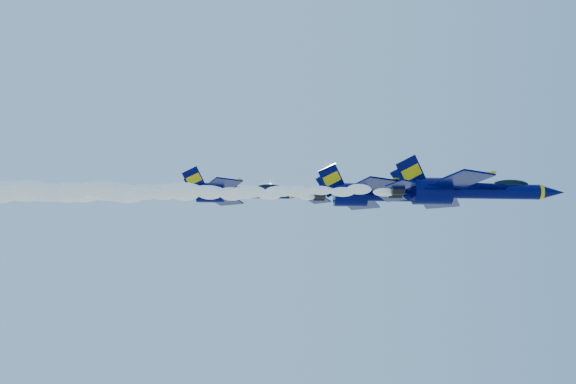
{
  "coord_description": "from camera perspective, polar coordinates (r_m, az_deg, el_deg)",
  "views": [
    {
      "loc": [
        -4.0,
        -86.42,
        130.04
      ],
      "look_at": [
        0.18,
        -6.33,
        151.82
      ],
      "focal_mm": 45.0,
      "sensor_mm": 36.0,
      "label": 1
    }
  ],
  "objects": [
    {
      "name": "smoke_trail_jet_third",
      "position": [
        95.9,
        -20.97,
        -0.03
      ],
      "size": [
        41.68,
        1.94,
        1.75
      ],
      "primitive_type": "ellipsoid",
      "color": "white"
    },
    {
      "name": "jet_third",
      "position": [
        91.3,
        -4.12,
        -0.01
      ],
      "size": [
        16.28,
        13.36,
        6.05
      ],
      "color": "#00023A"
    },
    {
      "name": "smoke_trail_jet_lead",
      "position": [
        75.33,
        -7.54,
        0.09
      ],
      "size": [
        41.68,
        2.23,
        2.01
      ],
      "primitive_type": "ellipsoid",
      "color": "white"
    },
    {
      "name": "jet_second",
      "position": [
        83.91,
        7.3,
        -0.18
      ],
      "size": [
        17.63,
        14.46,
        6.55
      ],
      "color": "#00023A"
    },
    {
      "name": "jet_lead",
      "position": [
        78.56,
        13.93,
        0.11
      ],
      "size": [
        18.7,
        15.34,
        6.95
      ],
      "color": "#00023A"
    },
    {
      "name": "smoke_trail_jet_second",
      "position": [
        83.57,
        -12.21,
        -0.2
      ],
      "size": [
        41.68,
        2.11,
        1.9
      ],
      "primitive_type": "ellipsoid",
      "color": "white"
    }
  ]
}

